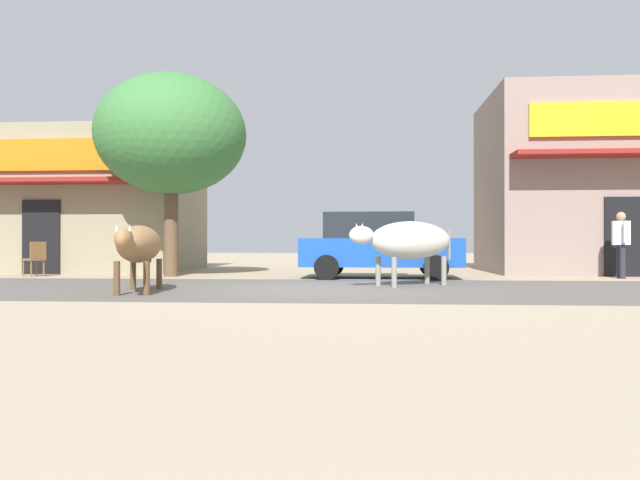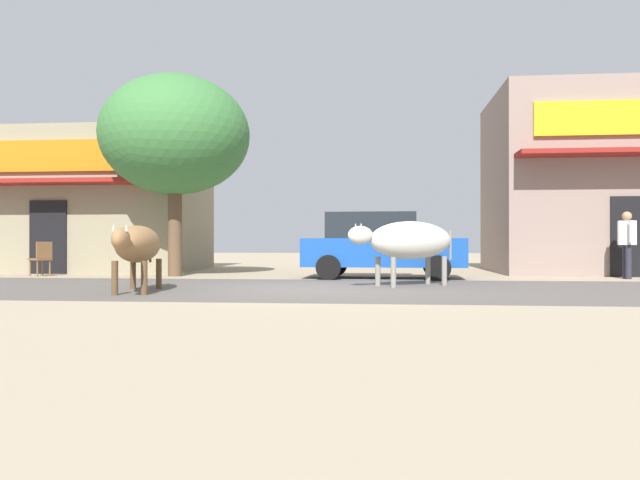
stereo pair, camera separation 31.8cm
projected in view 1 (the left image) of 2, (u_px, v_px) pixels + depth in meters
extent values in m
plane|color=tan|center=(315.00, 289.00, 11.83)|extent=(80.00, 80.00, 0.00)
cube|color=#5A5450|center=(315.00, 289.00, 11.83)|extent=(72.00, 5.72, 0.00)
cube|color=gray|center=(96.00, 203.00, 19.55)|extent=(6.03, 4.70, 4.32)
cube|color=orange|center=(58.00, 155.00, 17.15)|extent=(4.82, 0.10, 0.90)
cube|color=maroon|center=(51.00, 181.00, 16.76)|extent=(5.79, 0.90, 0.12)
cube|color=black|center=(41.00, 237.00, 17.21)|extent=(1.10, 0.06, 2.10)
cube|color=gray|center=(593.00, 184.00, 18.37)|extent=(6.27, 4.70, 5.31)
cube|color=yellow|center=(627.00, 119.00, 15.97)|extent=(5.01, 0.10, 0.90)
cube|color=maroon|center=(633.00, 153.00, 15.58)|extent=(6.02, 0.90, 0.12)
cube|color=black|center=(626.00, 237.00, 15.99)|extent=(1.10, 0.06, 2.10)
cylinder|color=brown|center=(171.00, 230.00, 16.14)|extent=(0.37, 0.37, 2.48)
ellipsoid|color=#397338|center=(171.00, 134.00, 16.15)|extent=(3.96, 3.96, 3.17)
cube|color=#194AA4|center=(381.00, 252.00, 15.30)|extent=(4.03, 1.78, 0.70)
cube|color=#1E2328|center=(369.00, 226.00, 15.34)|extent=(2.24, 1.59, 0.64)
cylinder|color=black|center=(431.00, 265.00, 15.98)|extent=(0.61, 0.20, 0.60)
cylinder|color=black|center=(436.00, 268.00, 14.34)|extent=(0.61, 0.20, 0.60)
cylinder|color=black|center=(333.00, 265.00, 16.26)|extent=(0.61, 0.20, 0.60)
cylinder|color=black|center=(327.00, 267.00, 14.62)|extent=(0.61, 0.20, 0.60)
ellipsoid|color=olive|center=(139.00, 244.00, 11.00)|extent=(1.08, 2.23, 0.67)
ellipsoid|color=olive|center=(124.00, 239.00, 9.69)|extent=(0.38, 0.60, 0.36)
cone|color=beige|center=(130.00, 228.00, 9.65)|extent=(0.06, 0.06, 0.12)
cone|color=beige|center=(117.00, 228.00, 9.63)|extent=(0.06, 0.06, 0.12)
cylinder|color=brown|center=(147.00, 278.00, 10.33)|extent=(0.11, 0.11, 0.58)
cylinder|color=brown|center=(117.00, 278.00, 10.28)|extent=(0.11, 0.11, 0.58)
cylinder|color=brown|center=(159.00, 274.00, 11.72)|extent=(0.11, 0.11, 0.58)
cylinder|color=brown|center=(133.00, 274.00, 11.67)|extent=(0.11, 0.11, 0.58)
cylinder|color=brown|center=(150.00, 249.00, 12.12)|extent=(0.05, 0.05, 0.54)
ellipsoid|color=silver|center=(411.00, 240.00, 12.63)|extent=(2.09, 1.80, 0.78)
ellipsoid|color=silver|center=(362.00, 235.00, 11.97)|extent=(0.62, 0.56, 0.36)
cone|color=beige|center=(362.00, 226.00, 11.86)|extent=(0.06, 0.06, 0.12)
cone|color=beige|center=(357.00, 226.00, 12.03)|extent=(0.06, 0.06, 0.12)
cylinder|color=gray|center=(394.00, 272.00, 12.06)|extent=(0.11, 0.11, 0.61)
cylinder|color=gray|center=(378.00, 271.00, 12.51)|extent=(0.11, 0.11, 0.61)
cylinder|color=gray|center=(444.00, 271.00, 12.75)|extent=(0.11, 0.11, 0.61)
cylinder|color=gray|center=(427.00, 270.00, 13.20)|extent=(0.11, 0.11, 0.61)
cylinder|color=gray|center=(449.00, 245.00, 13.19)|extent=(0.05, 0.05, 0.63)
cylinder|color=#262633|center=(619.00, 262.00, 15.27)|extent=(0.14, 0.14, 0.84)
cylinder|color=#262633|center=(623.00, 262.00, 15.09)|extent=(0.14, 0.14, 0.84)
cube|color=silver|center=(621.00, 233.00, 15.19)|extent=(0.45, 0.35, 0.59)
sphere|color=tan|center=(621.00, 216.00, 15.19)|extent=(0.23, 0.23, 0.23)
cylinder|color=silver|center=(617.00, 232.00, 15.45)|extent=(0.09, 0.09, 0.54)
cylinder|color=silver|center=(625.00, 232.00, 14.93)|extent=(0.09, 0.09, 0.54)
cube|color=brown|center=(34.00, 259.00, 16.07)|extent=(0.60, 0.60, 0.05)
cube|color=brown|center=(38.00, 250.00, 15.96)|extent=(0.25, 0.40, 0.44)
cylinder|color=brown|center=(23.00, 268.00, 16.01)|extent=(0.04, 0.04, 0.43)
cylinder|color=brown|center=(36.00, 268.00, 16.31)|extent=(0.04, 0.04, 0.43)
cylinder|color=brown|center=(31.00, 269.00, 15.82)|extent=(0.04, 0.04, 0.43)
cylinder|color=brown|center=(44.00, 268.00, 16.12)|extent=(0.04, 0.04, 0.43)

